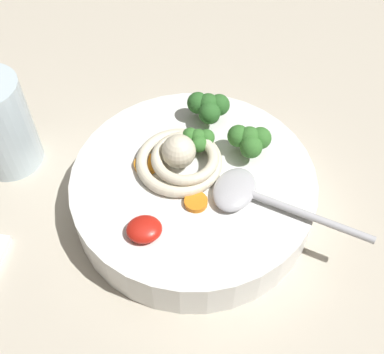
% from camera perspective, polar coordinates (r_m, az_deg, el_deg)
% --- Properties ---
extents(table_slab, '(1.26, 1.26, 0.03)m').
position_cam_1_polar(table_slab, '(0.57, -3.12, -6.65)').
color(table_slab, '#BCB29E').
rests_on(table_slab, ground).
extents(soup_bowl, '(0.27, 0.27, 0.05)m').
position_cam_1_polar(soup_bowl, '(0.55, 0.00, -1.63)').
color(soup_bowl, white).
rests_on(soup_bowl, table_slab).
extents(noodle_pile, '(0.11, 0.10, 0.04)m').
position_cam_1_polar(noodle_pile, '(0.53, -1.52, 2.20)').
color(noodle_pile, beige).
rests_on(noodle_pile, soup_bowl).
extents(soup_spoon, '(0.16, 0.12, 0.02)m').
position_cam_1_polar(soup_spoon, '(0.51, 6.24, -1.81)').
color(soup_spoon, '#B7B7BC').
rests_on(soup_spoon, soup_bowl).
extents(chili_sauce_dollop, '(0.04, 0.03, 0.02)m').
position_cam_1_polar(chili_sauce_dollop, '(0.49, -5.85, -6.17)').
color(chili_sauce_dollop, red).
rests_on(chili_sauce_dollop, soup_bowl).
extents(broccoli_floret_beside_noodles, '(0.04, 0.03, 0.03)m').
position_cam_1_polar(broccoli_floret_beside_noodles, '(0.54, 0.61, 4.52)').
color(broccoli_floret_beside_noodles, '#7A9E60').
rests_on(broccoli_floret_beside_noodles, soup_bowl).
extents(broccoli_floret_front, '(0.05, 0.04, 0.04)m').
position_cam_1_polar(broccoli_floret_front, '(0.54, 6.67, 4.35)').
color(broccoli_floret_front, '#7A9E60').
rests_on(broccoli_floret_front, soup_bowl).
extents(broccoli_floret_beside_chili, '(0.05, 0.04, 0.04)m').
position_cam_1_polar(broccoli_floret_beside_chili, '(0.57, 1.81, 8.30)').
color(broccoli_floret_beside_chili, '#7A9E60').
rests_on(broccoli_floret_beside_chili, soup_bowl).
extents(carrot_slice_extra_b, '(0.03, 0.03, 0.01)m').
position_cam_1_polar(carrot_slice_extra_b, '(0.54, -5.59, 1.48)').
color(carrot_slice_extra_b, orange).
rests_on(carrot_slice_extra_b, soup_bowl).
extents(carrot_slice_far, '(0.02, 0.02, 0.01)m').
position_cam_1_polar(carrot_slice_far, '(0.51, 0.29, -2.99)').
color(carrot_slice_far, orange).
rests_on(carrot_slice_far, soup_bowl).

